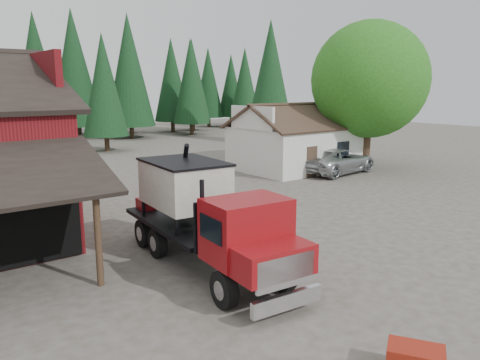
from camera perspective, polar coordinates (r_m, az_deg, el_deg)
ground at (r=15.78m, az=6.02°, el=-10.01°), size 120.00×120.00×0.00m
farmhouse at (r=33.33m, az=6.81°, el=4.23°), size 8.60×6.42×4.65m
deciduous_tree at (r=34.12m, az=15.54°, el=11.20°), size 8.00×8.00×10.20m
conifer_backdrop at (r=53.84m, az=-26.67°, el=3.99°), size 76.00×16.00×16.00m
near_pine_b at (r=43.68m, az=-16.27°, el=11.07°), size 3.96×3.96×10.40m
near_pine_c at (r=48.75m, az=3.72°, el=12.64°), size 4.84×4.84×12.40m
feed_truck at (r=14.88m, az=-4.25°, el=-4.09°), size 2.97×8.58×3.80m
silver_car at (r=32.15m, az=11.80°, el=2.34°), size 6.36×3.41×1.70m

